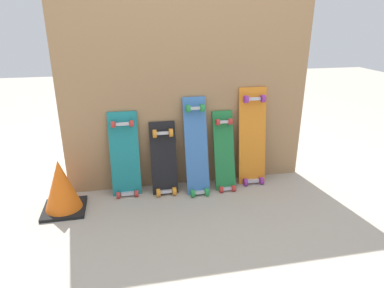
% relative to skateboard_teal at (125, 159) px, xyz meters
% --- Properties ---
extents(ground_plane, '(12.00, 12.00, 0.00)m').
position_rel_skateboard_teal_xyz_m(ground_plane, '(0.52, 0.03, -0.29)').
color(ground_plane, '#A89E8E').
extents(plywood_wall_panel, '(1.96, 0.04, 1.48)m').
position_rel_skateboard_teal_xyz_m(plywood_wall_panel, '(0.52, 0.10, 0.45)').
color(plywood_wall_panel, '#99724C').
rests_on(plywood_wall_panel, ground).
extents(skateboard_teal, '(0.22, 0.19, 0.73)m').
position_rel_skateboard_teal_xyz_m(skateboard_teal, '(0.00, 0.00, 0.00)').
color(skateboard_teal, '#197A7F').
rests_on(skateboard_teal, ground).
extents(skateboard_black, '(0.20, 0.23, 0.63)m').
position_rel_skateboard_teal_xyz_m(skateboard_black, '(0.30, -0.03, -0.04)').
color(skateboard_black, black).
rests_on(skateboard_black, ground).
extents(skateboard_blue, '(0.18, 0.29, 0.81)m').
position_rel_skateboard_teal_xyz_m(skateboard_blue, '(0.56, -0.05, 0.05)').
color(skateboard_blue, '#386BAD').
rests_on(skateboard_blue, ground).
extents(skateboard_green, '(0.17, 0.26, 0.69)m').
position_rel_skateboard_teal_xyz_m(skateboard_green, '(0.79, -0.04, -0.02)').
color(skateboard_green, '#1E7238').
rests_on(skateboard_green, ground).
extents(skateboard_orange, '(0.23, 0.19, 0.87)m').
position_rel_skateboard_teal_xyz_m(skateboard_orange, '(1.04, 0.00, 0.08)').
color(skateboard_orange, orange).
rests_on(skateboard_orange, ground).
extents(traffic_cone, '(0.30, 0.30, 0.39)m').
position_rel_skateboard_teal_xyz_m(traffic_cone, '(-0.46, -0.19, -0.10)').
color(traffic_cone, black).
rests_on(traffic_cone, ground).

